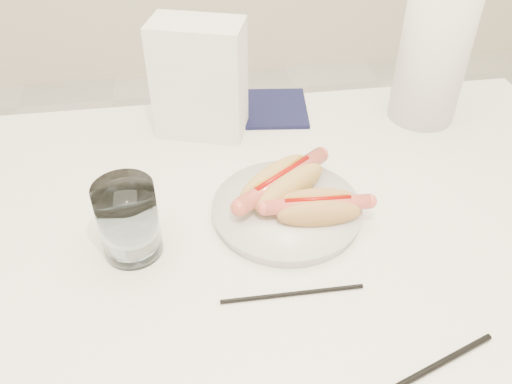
{
  "coord_description": "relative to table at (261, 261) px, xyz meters",
  "views": [
    {
      "loc": [
        -0.09,
        -0.56,
        1.3
      ],
      "look_at": [
        -0.01,
        0.01,
        0.82
      ],
      "focal_mm": 37.33,
      "sensor_mm": 36.0,
      "label": 1
    }
  ],
  "objects": [
    {
      "name": "table",
      "position": [
        0.0,
        0.0,
        0.0
      ],
      "size": [
        1.2,
        0.8,
        0.75
      ],
      "color": "white",
      "rests_on": "ground"
    },
    {
      "name": "plate",
      "position": [
        0.04,
        0.03,
        0.07
      ],
      "size": [
        0.23,
        0.23,
        0.02
      ],
      "primitive_type": "cylinder",
      "rotation": [
        0.0,
        0.0,
        0.05
      ],
      "color": "silver",
      "rests_on": "table"
    },
    {
      "name": "hotdog_left",
      "position": [
        0.04,
        0.06,
        0.1
      ],
      "size": [
        0.16,
        0.14,
        0.05
      ],
      "rotation": [
        0.0,
        0.0,
        0.64
      ],
      "color": "tan",
      "rests_on": "plate"
    },
    {
      "name": "hotdog_right",
      "position": [
        0.08,
        0.0,
        0.1
      ],
      "size": [
        0.15,
        0.07,
        0.04
      ],
      "rotation": [
        0.0,
        0.0,
        -0.05
      ],
      "color": "tan",
      "rests_on": "plate"
    },
    {
      "name": "water_glass",
      "position": [
        -0.18,
        -0.01,
        0.12
      ],
      "size": [
        0.08,
        0.08,
        0.11
      ],
      "primitive_type": "cylinder",
      "color": "silver",
      "rests_on": "table"
    },
    {
      "name": "chopstick_near",
      "position": [
        0.02,
        -0.12,
        0.06
      ],
      "size": [
        0.19,
        0.01,
        0.01
      ],
      "primitive_type": "cylinder",
      "rotation": [
        0.0,
        1.57,
        -0.01
      ],
      "color": "black",
      "rests_on": "table"
    },
    {
      "name": "chopstick_far",
      "position": [
        0.13,
        -0.26,
        0.06
      ],
      "size": [
        0.24,
        0.09,
        0.01
      ],
      "primitive_type": "cylinder",
      "rotation": [
        0.0,
        1.57,
        0.34
      ],
      "color": "black",
      "rests_on": "table"
    },
    {
      "name": "napkin_box",
      "position": [
        -0.06,
        0.29,
        0.16
      ],
      "size": [
        0.18,
        0.13,
        0.21
      ],
      "primitive_type": "cube",
      "rotation": [
        0.0,
        0.0,
        -0.32
      ],
      "color": "white",
      "rests_on": "table"
    },
    {
      "name": "navy_napkin",
      "position": [
        0.07,
        0.34,
        0.06
      ],
      "size": [
        0.16,
        0.16,
        0.01
      ],
      "primitive_type": "cube",
      "rotation": [
        0.0,
        0.0,
        -0.12
      ],
      "color": "#101233",
      "rests_on": "table"
    },
    {
      "name": "paper_towel_roll",
      "position": [
        0.36,
        0.28,
        0.2
      ],
      "size": [
        0.14,
        0.14,
        0.28
      ],
      "primitive_type": "cylinder",
      "rotation": [
        0.0,
        0.0,
        0.16
      ],
      "color": "white",
      "rests_on": "table"
    }
  ]
}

